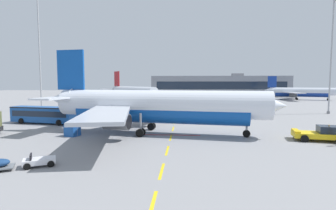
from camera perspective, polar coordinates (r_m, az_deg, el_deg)
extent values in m
plane|color=gray|center=(57.97, 24.08, -2.76)|extent=(400.00, 400.00, 0.00)
cube|color=yellow|center=(16.66, -3.40, -20.85)|extent=(0.24, 4.00, 0.01)
cube|color=yellow|center=(22.24, -1.38, -14.12)|extent=(0.24, 4.00, 0.01)
cube|color=yellow|center=(28.53, -0.16, -9.84)|extent=(0.24, 4.00, 0.01)
cube|color=yellow|center=(35.11, 0.61, -7.05)|extent=(0.24, 4.00, 0.01)
cube|color=yellow|center=(41.52, 1.12, -5.20)|extent=(0.24, 4.00, 0.01)
cube|color=yellow|center=(48.15, 1.50, -3.81)|extent=(0.24, 4.00, 0.01)
cube|color=yellow|center=(53.68, 1.74, -2.92)|extent=(0.24, 4.00, 0.01)
cube|color=yellow|center=(59.63, 1.95, -2.14)|extent=(0.24, 4.00, 0.01)
cube|color=yellow|center=(66.69, 2.15, -1.41)|extent=(0.24, 4.00, 0.01)
cube|color=yellow|center=(73.64, 2.31, -0.82)|extent=(0.24, 4.00, 0.01)
cube|color=yellow|center=(80.44, 2.44, -0.34)|extent=(0.24, 4.00, 0.01)
cube|color=yellow|center=(86.94, 2.54, 0.04)|extent=(0.24, 4.00, 0.01)
cube|color=yellow|center=(92.89, 2.63, 0.35)|extent=(0.24, 4.00, 0.01)
cube|color=yellow|center=(100.14, 2.72, 0.67)|extent=(0.24, 4.00, 0.01)
cube|color=#B21414|center=(36.67, 0.75, -6.54)|extent=(8.00, 0.40, 0.01)
cylinder|color=silver|center=(37.14, -1.79, 0.30)|extent=(30.32, 8.49, 3.80)
cylinder|color=#0F479E|center=(37.24, -1.79, -1.30)|extent=(24.74, 7.31, 3.50)
cone|color=silver|center=(36.38, 21.80, -0.13)|extent=(4.04, 4.23, 3.72)
cone|color=silver|center=(43.83, -22.14, 1.26)|extent=(4.66, 3.85, 3.23)
cube|color=#192333|center=(36.19, 20.19, 0.94)|extent=(2.03, 3.07, 0.60)
cube|color=#0F479E|center=(42.82, -20.40, 7.16)|extent=(4.40, 1.05, 6.00)
cube|color=silver|center=(45.90, -18.79, 1.86)|extent=(4.17, 6.82, 0.24)
cube|color=silver|center=(40.60, -23.53, 1.36)|extent=(4.17, 6.82, 0.24)
cube|color=#B7BCC6|center=(46.41, -3.88, 0.61)|extent=(12.30, 17.24, 0.36)
cube|color=#B7BCC6|center=(30.60, -13.10, -1.68)|extent=(7.74, 17.58, 0.36)
cylinder|color=#4C4F54|center=(43.74, -5.19, -1.57)|extent=(3.49, 2.58, 2.10)
cylinder|color=black|center=(43.27, -3.18, -1.62)|extent=(0.40, 1.78, 1.79)
cylinder|color=#4C4F54|center=(33.54, -11.04, -3.58)|extent=(3.49, 2.58, 2.10)
cylinder|color=black|center=(32.93, -8.49, -3.70)|extent=(0.40, 1.78, 1.79)
cylinder|color=gray|center=(36.31, 16.75, -3.93)|extent=(0.28, 0.28, 2.67)
cylinder|color=black|center=(36.53, 16.70, -6.00)|extent=(1.02, 0.43, 0.99)
cylinder|color=gray|center=(40.43, -3.60, -2.82)|extent=(0.28, 0.28, 2.61)
cylinder|color=black|center=(40.95, -3.45, -4.57)|extent=(1.14, 0.52, 1.10)
cylinder|color=black|center=(40.29, -3.73, -4.73)|extent=(1.14, 0.52, 1.10)
cylinder|color=gray|center=(35.52, -5.98, -3.90)|extent=(0.28, 0.28, 2.61)
cylinder|color=black|center=(36.07, -5.78, -5.87)|extent=(1.14, 0.52, 1.10)
cylinder|color=black|center=(35.42, -6.14, -6.07)|extent=(1.14, 0.52, 1.10)
cube|color=yellow|center=(38.10, 29.94, -5.69)|extent=(6.44, 3.94, 0.60)
cube|color=#192333|center=(38.27, 31.55, -4.58)|extent=(2.77, 2.56, 0.90)
cube|color=yellow|center=(37.44, 26.04, -5.06)|extent=(1.19, 2.61, 0.24)
sphere|color=orange|center=(38.19, 31.59, -3.76)|extent=(0.16, 0.16, 0.16)
cylinder|color=black|center=(36.35, 27.53, -6.47)|extent=(0.96, 0.57, 0.90)
cylinder|color=black|center=(39.05, 26.66, -5.69)|extent=(0.96, 0.57, 0.90)
cylinder|color=black|center=(39.99, 32.09, -5.68)|extent=(0.96, 0.57, 0.90)
cylinder|color=silver|center=(126.65, 26.98, 2.66)|extent=(25.00, 11.44, 3.20)
cylinder|color=navy|center=(126.68, 26.97, 2.26)|extent=(20.46, 9.63, 2.95)
cone|color=silver|center=(128.11, 32.65, 2.44)|extent=(3.82, 3.94, 3.14)
cone|color=silver|center=(126.46, 20.97, 3.04)|extent=(4.24, 3.74, 2.72)
cube|color=#192333|center=(127.96, 32.27, 2.71)|extent=(2.07, 2.71, 0.51)
cube|color=navy|center=(126.38, 21.69, 4.71)|extent=(3.60, 1.52, 5.06)
cube|color=silver|center=(129.12, 21.41, 3.17)|extent=(4.33, 5.98, 0.20)
cube|color=silver|center=(123.73, 21.33, 3.11)|extent=(4.33, 5.98, 0.20)
cube|color=#B7BCC6|center=(133.64, 25.34, 2.63)|extent=(12.11, 13.72, 0.30)
cube|color=#B7BCC6|center=(119.33, 25.59, 2.42)|extent=(4.07, 14.34, 0.30)
cylinder|color=#4C4F54|center=(131.16, 25.31, 2.07)|extent=(3.13, 2.56, 1.77)
cylinder|color=black|center=(131.21, 25.90, 2.05)|extent=(0.59, 1.45, 1.50)
cylinder|color=#4C4F54|center=(121.90, 25.46, 1.89)|extent=(3.13, 2.56, 1.77)
cylinder|color=black|center=(121.96, 26.10, 1.87)|extent=(0.59, 1.45, 1.50)
cylinder|color=gray|center=(127.78, 31.44, 1.56)|extent=(0.24, 0.24, 2.25)
cylinder|color=black|center=(127.84, 31.42, 1.05)|extent=(0.87, 0.50, 0.83)
cylinder|color=gray|center=(128.81, 26.14, 1.80)|extent=(0.24, 0.24, 2.20)
cylinder|color=black|center=(129.16, 26.11, 1.32)|extent=(0.97, 0.59, 0.93)
cylinder|color=black|center=(128.57, 26.12, 1.30)|extent=(0.97, 0.59, 0.93)
cylinder|color=gray|center=(124.44, 26.24, 1.71)|extent=(0.24, 0.24, 2.20)
cylinder|color=black|center=(124.79, 26.21, 1.21)|extent=(0.97, 0.59, 0.93)
cylinder|color=black|center=(124.20, 26.23, 1.19)|extent=(0.97, 0.59, 0.93)
cylinder|color=silver|center=(93.77, -7.69, 2.89)|extent=(20.95, 25.03, 3.67)
cylinder|color=maroon|center=(93.81, -7.69, 2.27)|extent=(17.36, 20.62, 3.38)
cone|color=silver|center=(81.10, -3.03, 2.63)|extent=(4.92, 4.88, 3.60)
cone|color=silver|center=(107.52, -11.38, 3.32)|extent=(4.96, 5.11, 3.12)
cube|color=#192333|center=(81.94, -3.40, 3.10)|extent=(3.12, 2.92, 0.58)
cube|color=maroon|center=(105.96, -11.06, 5.62)|extent=(2.91, 3.54, 5.79)
cube|color=silver|center=(107.86, -9.66, 3.50)|extent=(6.76, 6.26, 0.23)
cube|color=silver|center=(105.39, -12.71, 3.42)|extent=(6.76, 6.26, 0.23)
cube|color=#B7BCC6|center=(101.08, -4.53, 2.79)|extent=(17.02, 9.77, 0.35)
cube|color=#B7BCC6|center=(93.92, -13.23, 2.53)|extent=(12.67, 16.35, 0.35)
cylinder|color=#4C4F54|center=(99.84, -6.00, 1.95)|extent=(3.51, 3.68, 2.03)
cylinder|color=black|center=(98.49, -5.57, 1.92)|extent=(1.42, 1.16, 1.72)
cylinder|color=#4C4F54|center=(95.21, -11.62, 1.74)|extent=(3.51, 3.68, 2.03)
cylinder|color=black|center=(93.80, -11.25, 1.71)|extent=(1.42, 1.16, 1.72)
cylinder|color=gray|center=(83.82, -4.11, 1.06)|extent=(0.27, 0.27, 2.57)
cylinder|color=black|center=(83.91, -4.10, 0.19)|extent=(0.81, 0.92, 0.96)
cylinder|color=gray|center=(96.74, -6.87, 1.56)|extent=(0.27, 0.27, 2.52)
cylinder|color=black|center=(96.98, -6.69, 0.82)|extent=(0.93, 1.04, 1.06)
cylinder|color=black|center=(96.66, -7.04, 0.80)|extent=(0.93, 1.04, 1.06)
cylinder|color=gray|center=(94.51, -9.56, 1.45)|extent=(0.27, 0.27, 2.52)
cylinder|color=black|center=(94.73, -9.37, 0.70)|extent=(0.93, 1.04, 1.06)
cylinder|color=black|center=(94.45, -9.74, 0.68)|extent=(0.93, 1.04, 1.06)
cube|color=#194C99|center=(51.74, -25.39, -1.84)|extent=(12.29, 4.84, 2.70)
cube|color=#192333|center=(51.72, -25.39, -1.62)|extent=(11.35, 4.71, 1.00)
cube|color=black|center=(51.62, -25.43, -0.48)|extent=(12.31, 4.87, 0.20)
cylinder|color=black|center=(50.47, -20.79, -3.16)|extent=(1.04, 0.50, 1.00)
cylinder|color=black|center=(48.31, -22.63, -3.56)|extent=(1.04, 0.50, 1.00)
cylinder|color=black|center=(55.22, -27.33, -2.72)|extent=(1.04, 0.50, 1.00)
cylinder|color=black|center=(53.26, -29.26, -3.05)|extent=(1.04, 0.50, 1.00)
cube|color=black|center=(61.41, -17.45, -1.47)|extent=(7.22, 3.15, 0.60)
cube|color=gray|center=(62.42, -19.35, -0.64)|extent=(2.62, 2.55, 1.10)
cube|color=#192333|center=(62.99, -20.26, -0.53)|extent=(0.27, 1.91, 0.64)
cube|color=gray|center=(60.83, -16.66, -0.23)|extent=(4.99, 2.91, 2.10)
cylinder|color=black|center=(61.46, -19.81, -1.77)|extent=(0.98, 0.38, 0.96)
cylinder|color=black|center=(63.54, -18.74, -1.53)|extent=(0.98, 0.38, 0.96)
cylinder|color=black|center=(59.36, -16.06, -1.90)|extent=(0.98, 0.38, 0.96)
cylinder|color=black|center=(61.51, -15.08, -1.65)|extent=(0.98, 0.38, 0.96)
cube|color=silver|center=(25.83, -26.16, -10.86)|extent=(2.95, 2.43, 0.44)
cube|color=black|center=(25.77, -27.66, -10.03)|extent=(0.62, 1.05, 0.56)
cylinder|color=black|center=(26.52, -24.07, -10.78)|extent=(0.58, 0.42, 0.56)
cylinder|color=black|center=(25.17, -24.11, -11.62)|extent=(0.58, 0.42, 0.56)
cylinder|color=black|center=(26.62, -28.06, -10.87)|extent=(0.58, 0.42, 0.56)
cylinder|color=black|center=(25.27, -28.32, -11.71)|extent=(0.58, 0.42, 0.56)
cube|color=#194C9E|center=(38.21, -20.06, -5.15)|extent=(1.98, 1.96, 1.60)
cube|color=silver|center=(38.21, -20.06, -5.15)|extent=(1.56, 0.51, 1.36)
cylinder|color=slate|center=(76.36, -25.73, -0.87)|extent=(0.70, 0.70, 0.60)
cylinder|color=#9EA0A5|center=(76.42, -26.13, 9.95)|extent=(0.36, 0.36, 29.42)
cylinder|color=slate|center=(72.34, 31.49, -1.39)|extent=(0.70, 0.70, 0.60)
cylinder|color=#9EA0A5|center=(72.26, 31.95, 8.87)|extent=(0.36, 0.36, 26.49)
cube|color=gray|center=(150.13, 10.77, 4.04)|extent=(71.89, 26.03, 10.89)
cube|color=#192333|center=(137.15, 11.43, 4.20)|extent=(66.14, 0.12, 3.92)
cube|color=gray|center=(151.86, 14.87, 6.33)|extent=(6.00, 5.00, 1.60)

